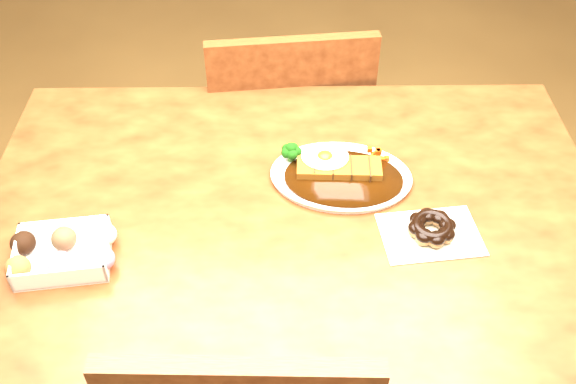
{
  "coord_description": "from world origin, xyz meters",
  "views": [
    {
      "loc": [
        -0.02,
        -0.86,
        1.62
      ],
      "look_at": [
        -0.01,
        -0.02,
        0.81
      ],
      "focal_mm": 40.0,
      "sensor_mm": 36.0,
      "label": 1
    }
  ],
  "objects_px": {
    "chair_far": "(287,139)",
    "donut_box": "(63,252)",
    "table": "(292,242)",
    "katsu_curry_plate": "(339,173)",
    "pon_de_ring": "(432,228)"
  },
  "relations": [
    {
      "from": "chair_far",
      "to": "donut_box",
      "type": "relative_size",
      "value": 4.58
    },
    {
      "from": "table",
      "to": "katsu_curry_plate",
      "type": "height_order",
      "value": "katsu_curry_plate"
    },
    {
      "from": "table",
      "to": "chair_far",
      "type": "relative_size",
      "value": 1.38
    },
    {
      "from": "chair_far",
      "to": "pon_de_ring",
      "type": "height_order",
      "value": "chair_far"
    },
    {
      "from": "table",
      "to": "pon_de_ring",
      "type": "height_order",
      "value": "pon_de_ring"
    },
    {
      "from": "table",
      "to": "donut_box",
      "type": "xyz_separation_m",
      "value": [
        -0.4,
        -0.13,
        0.12
      ]
    },
    {
      "from": "table",
      "to": "chair_far",
      "type": "distance_m",
      "value": 0.56
    },
    {
      "from": "donut_box",
      "to": "pon_de_ring",
      "type": "height_order",
      "value": "donut_box"
    },
    {
      "from": "table",
      "to": "pon_de_ring",
      "type": "distance_m",
      "value": 0.29
    },
    {
      "from": "chair_far",
      "to": "donut_box",
      "type": "xyz_separation_m",
      "value": [
        -0.4,
        -0.66,
        0.29
      ]
    },
    {
      "from": "chair_far",
      "to": "katsu_curry_plate",
      "type": "relative_size",
      "value": 2.95
    },
    {
      "from": "chair_far",
      "to": "pon_de_ring",
      "type": "xyz_separation_m",
      "value": [
        0.26,
        -0.61,
        0.29
      ]
    },
    {
      "from": "chair_far",
      "to": "katsu_curry_plate",
      "type": "bearing_deg",
      "value": 96.39
    },
    {
      "from": "table",
      "to": "chair_far",
      "type": "xyz_separation_m",
      "value": [
        -0.01,
        0.54,
        -0.17
      ]
    },
    {
      "from": "katsu_curry_plate",
      "to": "pon_de_ring",
      "type": "xyz_separation_m",
      "value": [
        0.16,
        -0.16,
        0.0
      ]
    }
  ]
}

